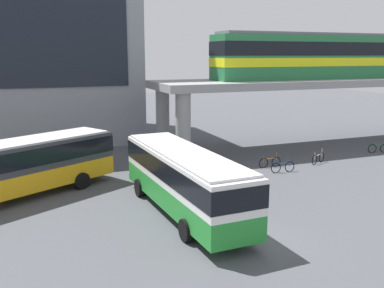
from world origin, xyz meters
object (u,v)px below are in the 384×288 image
at_px(bicycle_blue, 283,167).
at_px(bicycle_brown, 270,162).
at_px(bus_secondary, 20,163).
at_px(bicycle_green, 378,148).
at_px(bus_main, 184,175).
at_px(train, 320,56).
at_px(bicycle_silver, 318,158).

distance_m(bicycle_blue, bicycle_brown, 1.49).
bearing_deg(bus_secondary, bicycle_green, 3.26).
distance_m(bus_secondary, bicycle_blue, 16.59).
bearing_deg(bus_main, bicycle_blue, 28.49).
height_order(train, bicycle_brown, train).
xyz_separation_m(train, bicycle_brown, (-8.09, -5.65, -7.38)).
bearing_deg(train, bicycle_green, -61.80).
bearing_deg(bicycle_blue, bus_main, -151.51).
bearing_deg(bicycle_silver, bus_main, -154.62).
relative_size(train, bicycle_silver, 11.83).
bearing_deg(bicycle_silver, train, 54.93).
height_order(bus_main, bicycle_green, bus_main).
height_order(bus_secondary, bicycle_brown, bus_secondary).
height_order(bus_main, bicycle_silver, bus_main).
xyz_separation_m(bicycle_blue, bicycle_green, (10.56, 2.29, 0.00)).
height_order(bicycle_silver, bicycle_brown, same).
bearing_deg(bus_main, bicycle_green, 20.12).
relative_size(bus_main, bicycle_green, 6.36).
distance_m(bus_main, bus_secondary, 9.40).
bearing_deg(bicycle_blue, bicycle_silver, 17.44).
relative_size(bus_secondary, bicycle_silver, 6.60).
bearing_deg(bicycle_green, train, 118.20).
height_order(bicycle_blue, bicycle_brown, same).
bearing_deg(bicycle_silver, bicycle_green, 9.22).
distance_m(bus_main, bicycle_silver, 14.21).
distance_m(bus_main, bicycle_blue, 10.31).
xyz_separation_m(train, bus_secondary, (-24.46, -6.37, -5.75)).
bearing_deg(bus_main, bicycle_silver, 25.38).
height_order(bicycle_blue, bicycle_green, same).
relative_size(bicycle_green, bicycle_brown, 0.98).
relative_size(bus_main, bicycle_blue, 6.23).
bearing_deg(bus_secondary, train, 14.61).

